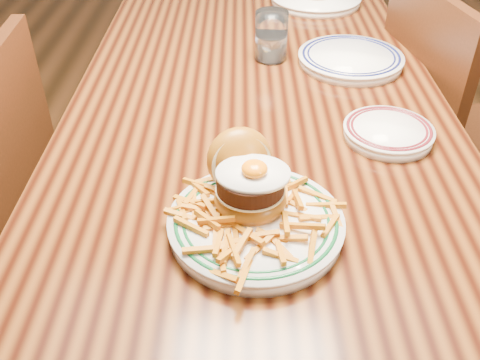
{
  "coord_description": "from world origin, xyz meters",
  "views": [
    {
      "loc": [
        -0.04,
        -1.15,
        1.34
      ],
      "look_at": [
        -0.04,
        -0.48,
        0.83
      ],
      "focal_mm": 40.0,
      "sensor_mm": 36.0,
      "label": 1
    }
  ],
  "objects_px": {
    "chair_right": "(445,137)",
    "side_plate": "(388,131)",
    "main_plate": "(253,207)",
    "table": "(257,116)"
  },
  "relations": [
    {
      "from": "chair_right",
      "to": "side_plate",
      "type": "distance_m",
      "value": 0.57
    },
    {
      "from": "main_plate",
      "to": "side_plate",
      "type": "height_order",
      "value": "main_plate"
    },
    {
      "from": "table",
      "to": "side_plate",
      "type": "xyz_separation_m",
      "value": [
        0.26,
        -0.24,
        0.1
      ]
    },
    {
      "from": "chair_right",
      "to": "main_plate",
      "type": "xyz_separation_m",
      "value": [
        -0.57,
        -0.66,
        0.29
      ]
    },
    {
      "from": "table",
      "to": "main_plate",
      "type": "distance_m",
      "value": 0.51
    },
    {
      "from": "table",
      "to": "main_plate",
      "type": "xyz_separation_m",
      "value": [
        -0.02,
        -0.5,
        0.13
      ]
    },
    {
      "from": "main_plate",
      "to": "chair_right",
      "type": "bearing_deg",
      "value": 34.14
    },
    {
      "from": "chair_right",
      "to": "side_plate",
      "type": "height_order",
      "value": "chair_right"
    },
    {
      "from": "chair_right",
      "to": "main_plate",
      "type": "relative_size",
      "value": 3.1
    },
    {
      "from": "table",
      "to": "chair_right",
      "type": "height_order",
      "value": "chair_right"
    }
  ]
}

